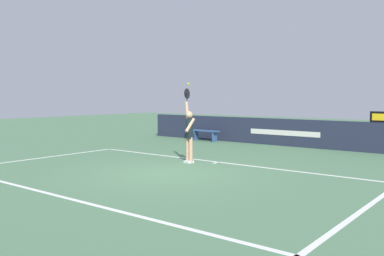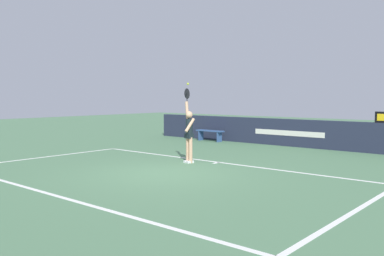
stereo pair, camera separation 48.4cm
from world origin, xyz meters
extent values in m
plane|color=#507B56|center=(0.00, 0.00, 0.00)|extent=(60.00, 60.00, 0.00)
cube|color=white|center=(0.00, 2.46, 0.00)|extent=(10.67, 0.12, 0.00)
cube|color=white|center=(0.00, -3.41, 0.00)|extent=(10.67, 0.12, 0.00)
cube|color=white|center=(-5.33, -0.48, 0.00)|extent=(0.12, 5.99, 0.00)
cube|color=white|center=(5.33, -0.48, 0.00)|extent=(0.12, 5.99, 0.00)
cube|color=white|center=(0.00, 2.31, 0.00)|extent=(0.12, 0.30, 0.00)
cube|color=#23293E|center=(0.00, 7.89, 0.58)|extent=(15.24, 0.26, 1.15)
cube|color=silver|center=(-0.30, 7.76, 0.56)|extent=(3.20, 0.01, 0.22)
cylinder|color=tan|center=(-0.61, 1.78, 0.41)|extent=(0.12, 0.12, 0.82)
cylinder|color=tan|center=(-0.75, 1.81, 0.41)|extent=(0.12, 0.12, 0.82)
cube|color=white|center=(-0.61, 1.76, 0.04)|extent=(0.14, 0.25, 0.07)
cube|color=white|center=(-0.76, 1.79, 0.04)|extent=(0.14, 0.25, 0.07)
cylinder|color=black|center=(-0.68, 1.79, 1.12)|extent=(0.22, 0.22, 0.58)
cube|color=black|center=(-0.68, 1.79, 0.86)|extent=(0.28, 0.25, 0.16)
sphere|color=tan|center=(-0.68, 1.79, 1.54)|extent=(0.22, 0.22, 0.22)
cylinder|color=tan|center=(-0.79, 1.81, 1.68)|extent=(0.17, 0.12, 0.56)
cylinder|color=tan|center=(-0.59, 1.71, 1.21)|extent=(0.17, 0.39, 0.45)
ellipsoid|color=black|center=(-0.79, 1.81, 2.21)|extent=(0.34, 0.09, 0.38)
cylinder|color=black|center=(-0.79, 1.81, 2.02)|extent=(0.03, 0.03, 0.18)
sphere|color=#C6D931|center=(-0.53, 1.55, 2.50)|extent=(0.07, 0.07, 0.07)
cube|color=#35558E|center=(-4.09, 7.25, 0.49)|extent=(1.48, 0.39, 0.05)
cube|color=#35558E|center=(-4.65, 7.26, 0.25)|extent=(0.07, 0.32, 0.49)
cube|color=#35558E|center=(-3.53, 7.24, 0.25)|extent=(0.07, 0.32, 0.49)
camera|label=1|loc=(7.56, -8.52, 2.13)|focal=38.98mm
camera|label=2|loc=(7.93, -8.21, 2.13)|focal=38.98mm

